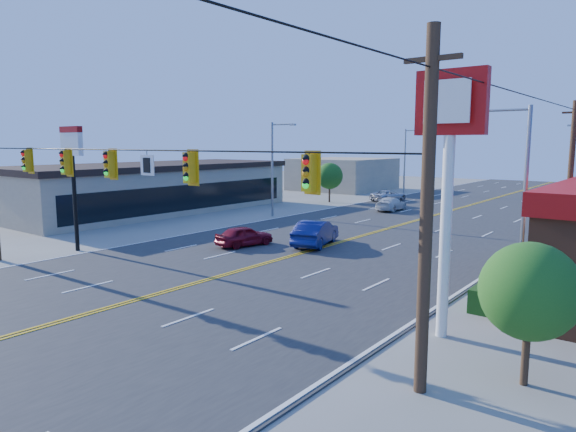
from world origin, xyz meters
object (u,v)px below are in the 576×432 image
Objects in this scene: car_blue at (316,234)px; car_silver at (389,196)px; signal_span at (126,179)px; car_white at (391,205)px; car_magenta at (244,237)px; pizza_hut_sign at (73,162)px; kfc_pylon at (449,150)px.

car_blue reaches higher than car_silver.
car_white is (-4.36, 31.38, -4.27)m from signal_span.
car_blue reaches higher than car_white.
signal_span reaches higher than car_magenta.
car_magenta reaches higher than car_silver.
signal_span reaches higher than car_blue.
pizza_hut_sign is at bearing 72.78° from car_white.
kfc_pylon is 1.97× the size of car_silver.
car_silver is at bearing 119.22° from kfc_pylon.
signal_span reaches higher than kfc_pylon.
pizza_hut_sign reaches higher than car_magenta.
kfc_pylon is at bearing 19.78° from signal_span.
kfc_pylon is at bearing 136.04° from car_silver.
car_white is at bearing 135.00° from car_silver.
kfc_pylon reaches higher than car_blue.
pizza_hut_sign reaches higher than car_white.
car_magenta is at bearing 155.53° from kfc_pylon.
signal_span is 2.86× the size of kfc_pylon.
car_blue is 25.86m from car_silver.
car_blue reaches higher than car_magenta.
car_white is 0.98× the size of car_silver.
signal_span is at bearing 118.76° from car_silver.
pizza_hut_sign is 1.89× the size of car_magenta.
signal_span is 5.20× the size of car_blue.
car_white is at bearing 119.48° from kfc_pylon.
signal_span is 39.47m from car_silver.
pizza_hut_sign is at bearing 58.07° from car_magenta.
car_silver is (2.77, 34.39, -4.58)m from pizza_hut_sign.
car_blue is at bearing -125.73° from car_magenta.
pizza_hut_sign is at bearing 159.81° from signal_span.
pizza_hut_sign is 1.47× the size of car_blue.
signal_span is 5.63× the size of car_silver.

